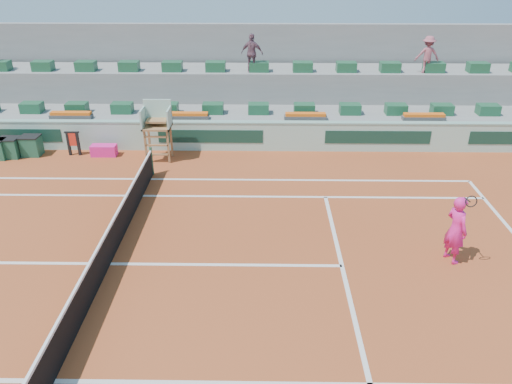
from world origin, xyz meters
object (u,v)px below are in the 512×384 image
player_bag (104,150)px  umpire_chair (157,122)px  tennis_player (456,229)px  drink_cooler_a (31,146)px

player_bag → umpire_chair: umpire_chair is taller
umpire_chair → tennis_player: (9.47, -7.14, -0.55)m
player_bag → tennis_player: tennis_player is taller
drink_cooler_a → tennis_player: bearing=-26.5°
umpire_chair → drink_cooler_a: (-5.37, 0.26, -1.12)m
umpire_chair → drink_cooler_a: bearing=177.2°
tennis_player → umpire_chair: bearing=143.0°
drink_cooler_a → tennis_player: 16.59m
player_bag → tennis_player: (11.85, -7.40, 0.76)m
tennis_player → player_bag: bearing=148.0°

